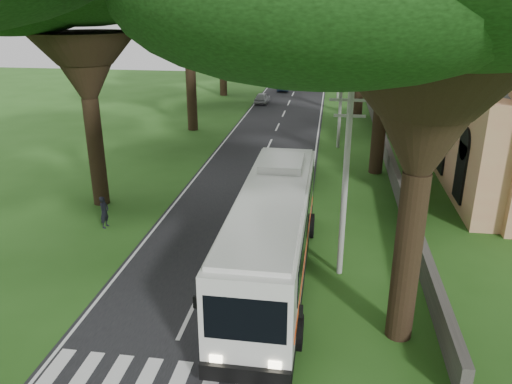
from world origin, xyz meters
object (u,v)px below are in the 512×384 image
(pole_near, at_px, (345,181))
(pole_mid, at_px, (341,95))
(distant_car_b, at_px, (283,85))
(pedestrian, at_px, (104,212))
(pole_far, at_px, (339,65))
(coach_bus, at_px, (273,232))
(distant_car_a, at_px, (262,98))

(pole_near, distance_m, pole_mid, 20.00)
(distant_car_b, bearing_deg, pedestrian, -101.81)
(pole_mid, distance_m, pole_far, 20.00)
(coach_bus, bearing_deg, distant_car_b, 95.28)
(pole_far, height_order, distant_car_a, pole_far)
(pole_near, height_order, distant_car_b, pole_near)
(distant_car_a, distance_m, pedestrian, 34.61)
(pedestrian, bearing_deg, coach_bus, -105.38)
(pole_near, xyz_separation_m, pedestrian, (-11.87, 2.92, -3.35))
(pole_far, distance_m, distant_car_b, 10.29)
(pole_mid, relative_size, coach_bus, 0.61)
(pole_near, height_order, distant_car_a, pole_near)
(coach_bus, relative_size, distant_car_a, 3.74)
(pole_mid, height_order, distant_car_b, pole_mid)
(distant_car_b, height_order, pedestrian, pedestrian)
(pole_far, relative_size, pedestrian, 4.80)
(distant_car_b, distance_m, pedestrian, 43.97)
(pole_mid, relative_size, distant_car_a, 2.27)
(distant_car_a, bearing_deg, pole_far, -159.80)
(coach_bus, height_order, pedestrian, coach_bus)
(distant_car_a, height_order, pedestrian, pedestrian)
(pole_near, xyz_separation_m, distant_car_a, (-8.50, 37.36, -3.55))
(coach_bus, height_order, distant_car_a, coach_bus)
(distant_car_a, bearing_deg, pedestrian, 87.36)
(pole_far, bearing_deg, pole_near, -90.00)
(pole_near, height_order, pedestrian, pole_near)
(pole_far, height_order, distant_car_b, pole_far)
(distant_car_a, relative_size, distant_car_b, 0.84)
(pole_mid, xyz_separation_m, pole_far, (0.00, 20.00, 0.00))
(pole_near, xyz_separation_m, distant_car_b, (-7.08, 46.63, -3.46))
(pole_far, bearing_deg, distant_car_b, 136.89)
(pole_mid, height_order, distant_car_a, pole_mid)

